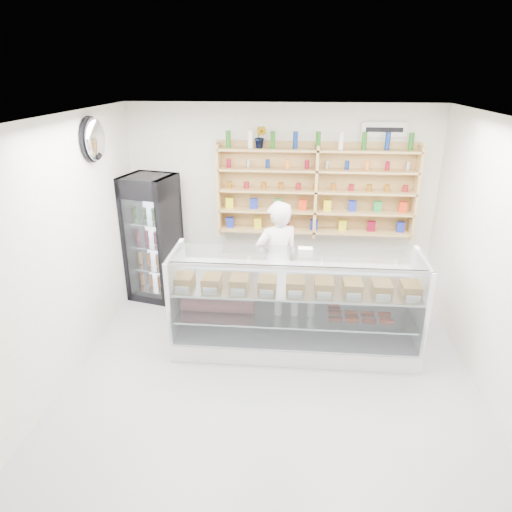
# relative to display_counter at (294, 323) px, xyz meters

# --- Properties ---
(room) EXTENTS (5.00, 5.00, 5.00)m
(room) POSITION_rel_display_counter_xyz_m (-0.25, -0.74, 1.05)
(room) COLOR #A4A5A9
(room) RESTS_ON ground
(display_counter) EXTENTS (2.90, 0.87, 1.26)m
(display_counter) POSITION_rel_display_counter_xyz_m (0.00, 0.00, 0.00)
(display_counter) COLOR white
(display_counter) RESTS_ON floor
(shop_worker) EXTENTS (0.73, 0.63, 1.69)m
(shop_worker) POSITION_rel_display_counter_xyz_m (-0.25, 0.69, 0.49)
(shop_worker) COLOR silver
(shop_worker) RESTS_ON floor
(drinks_cooler) EXTENTS (0.80, 0.78, 1.85)m
(drinks_cooler) POSITION_rel_display_counter_xyz_m (-2.10, 1.27, 0.58)
(drinks_cooler) COLOR black
(drinks_cooler) RESTS_ON floor
(wall_shelving) EXTENTS (2.84, 0.28, 1.33)m
(wall_shelving) POSITION_rel_display_counter_xyz_m (0.25, 1.60, 1.24)
(wall_shelving) COLOR tan
(wall_shelving) RESTS_ON back_wall
(potted_plant) EXTENTS (0.21, 0.19, 0.31)m
(potted_plant) POSITION_rel_display_counter_xyz_m (-0.54, 1.60, 2.00)
(potted_plant) COLOR #1E6626
(potted_plant) RESTS_ON wall_shelving
(security_mirror) EXTENTS (0.15, 0.50, 0.50)m
(security_mirror) POSITION_rel_display_counter_xyz_m (-2.42, 0.46, 2.10)
(security_mirror) COLOR silver
(security_mirror) RESTS_ON left_wall
(wall_sign) EXTENTS (0.62, 0.03, 0.20)m
(wall_sign) POSITION_rel_display_counter_xyz_m (1.15, 1.73, 2.10)
(wall_sign) COLOR white
(wall_sign) RESTS_ON back_wall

